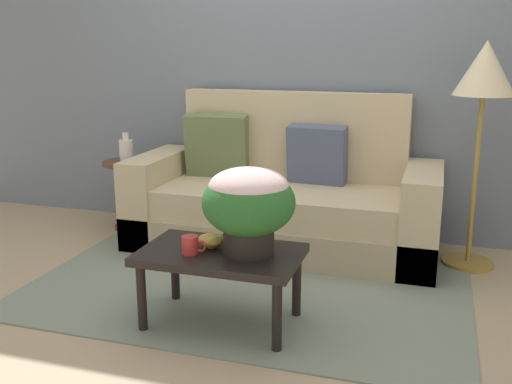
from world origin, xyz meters
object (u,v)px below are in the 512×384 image
at_px(coffee_table, 221,261).
at_px(coffee_mug, 191,245).
at_px(couch, 283,202).
at_px(side_table, 128,182).
at_px(floor_lamp, 484,84).
at_px(potted_plant, 249,202).
at_px(table_vase, 126,149).
at_px(snack_bowl, 211,240).

relative_size(coffee_table, coffee_mug, 6.36).
bearing_deg(couch, side_table, 177.59).
bearing_deg(couch, coffee_table, -89.44).
distance_m(side_table, floor_lamp, 2.69).
bearing_deg(side_table, potted_plant, -42.87).
xyz_separation_m(couch, table_vase, (-1.29, 0.07, 0.30)).
bearing_deg(potted_plant, side_table, 137.13).
bearing_deg(potted_plant, coffee_mug, -160.47).
bearing_deg(potted_plant, coffee_table, -175.34).
bearing_deg(side_table, snack_bowl, -46.99).
relative_size(potted_plant, coffee_mug, 3.62).
relative_size(couch, coffee_table, 2.62).
xyz_separation_m(couch, floor_lamp, (1.28, 0.00, 0.87)).
bearing_deg(potted_plant, floor_lamp, 48.72).
xyz_separation_m(coffee_table, table_vase, (-1.30, 1.36, 0.28)).
bearing_deg(side_table, coffee_mug, -50.99).
bearing_deg(table_vase, floor_lamp, -1.56).
bearing_deg(table_vase, potted_plant, -42.96).
xyz_separation_m(couch, side_table, (-1.27, 0.05, 0.04)).
height_order(couch, coffee_table, couch).
relative_size(coffee_table, table_vase, 3.72).
xyz_separation_m(potted_plant, snack_bowl, (-0.21, 0.02, -0.23)).
bearing_deg(coffee_mug, couch, 85.23).
relative_size(potted_plant, snack_bowl, 3.23).
height_order(couch, potted_plant, couch).
relative_size(couch, snack_bowl, 14.87).
distance_m(floor_lamp, snack_bowl, 1.98).
bearing_deg(floor_lamp, coffee_table, -134.57).
relative_size(coffee_table, snack_bowl, 5.67).
relative_size(floor_lamp, table_vase, 6.61).
bearing_deg(snack_bowl, floor_lamp, 43.15).
bearing_deg(floor_lamp, table_vase, 178.44).
bearing_deg(couch, coffee_mug, -94.77).
xyz_separation_m(coffee_mug, table_vase, (-1.17, 1.45, 0.18)).
relative_size(potted_plant, table_vase, 2.12).
height_order(side_table, snack_bowl, side_table).
height_order(couch, table_vase, couch).
xyz_separation_m(potted_plant, table_vase, (-1.45, 1.35, -0.04)).
distance_m(side_table, table_vase, 0.26).
xyz_separation_m(couch, snack_bowl, (-0.05, -1.25, 0.11)).
bearing_deg(coffee_mug, table_vase, 129.01).
relative_size(coffee_table, side_table, 1.51).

